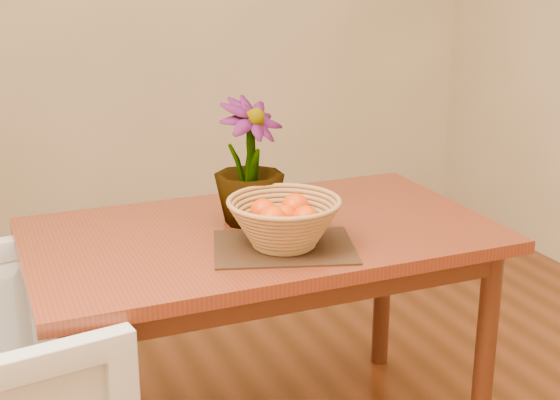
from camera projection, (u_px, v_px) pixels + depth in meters
name	position (u px, v px, depth m)	size (l,w,h in m)	color
table	(262.00, 256.00, 2.39)	(1.40, 0.80, 0.75)	maroon
placemat	(284.00, 247.00, 2.21)	(0.40, 0.30, 0.01)	#3A2415
wicker_basket	(284.00, 224.00, 2.19)	(0.32, 0.32, 0.13)	#AB7647
orange_pile	(284.00, 215.00, 2.18)	(0.19, 0.18, 0.08)	#FF4F04
potted_plant	(249.00, 162.00, 2.36)	(0.22, 0.22, 0.39)	#1C4814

